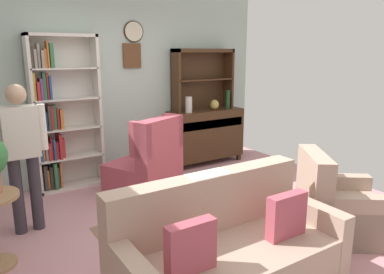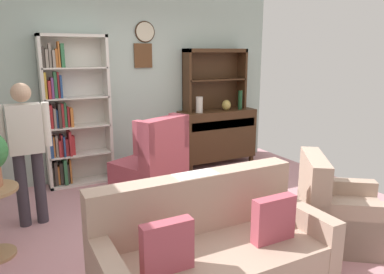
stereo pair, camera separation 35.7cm
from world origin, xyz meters
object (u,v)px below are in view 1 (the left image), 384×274
at_px(sideboard, 206,134).
at_px(vase_tall, 189,105).
at_px(sideboard_hutch, 202,71).
at_px(wingback_chair, 148,166).
at_px(vase_round, 215,105).
at_px(coffee_table, 190,213).
at_px(bottle_wine, 228,99).
at_px(book_stack, 198,200).
at_px(armchair_floral, 337,209).
at_px(person_reading, 22,149).
at_px(bookshelf, 60,117).
at_px(couch_floral, 227,255).

height_order(sideboard, vase_tall, vase_tall).
xyz_separation_m(sideboard_hutch, wingback_chair, (-1.45, -0.85, -1.18)).
relative_size(vase_round, coffee_table, 0.21).
xyz_separation_m(sideboard_hutch, bottle_wine, (0.39, -0.20, -0.48)).
relative_size(sideboard_hutch, book_stack, 5.30).
xyz_separation_m(armchair_floral, person_reading, (-2.67, 1.83, 0.62)).
xyz_separation_m(bookshelf, vase_tall, (1.95, -0.16, 0.03)).
xyz_separation_m(vase_round, coffee_table, (-1.85, -2.15, -0.65)).
bearing_deg(book_stack, person_reading, 139.67).
bearing_deg(vase_tall, book_stack, -120.16).
height_order(person_reading, coffee_table, person_reading).
xyz_separation_m(vase_round, wingback_chair, (-1.58, -0.67, -0.62)).
bearing_deg(sideboard, sideboard_hutch, 90.00).
relative_size(sideboard, vase_round, 7.65).
bearing_deg(vase_round, vase_tall, -178.51).
bearing_deg(bookshelf, bottle_wine, -3.60).
height_order(vase_tall, wingback_chair, vase_tall).
xyz_separation_m(bookshelf, couch_floral, (0.51, -3.02, -0.70)).
bearing_deg(armchair_floral, bottle_wine, 75.60).
relative_size(person_reading, coffee_table, 1.95).
xyz_separation_m(sideboard, person_reading, (-2.98, -1.00, 0.40)).
bearing_deg(book_stack, coffee_table, -159.95).
bearing_deg(sideboard_hutch, armchair_floral, -96.10).
distance_m(coffee_table, book_stack, 0.16).
bearing_deg(person_reading, couch_floral, -59.22).
distance_m(vase_round, armchair_floral, 2.89).
height_order(bookshelf, sideboard_hutch, bookshelf).
relative_size(armchair_floral, book_stack, 5.16).
height_order(vase_round, book_stack, vase_round).
relative_size(vase_round, person_reading, 0.11).
bearing_deg(bottle_wine, sideboard, 167.11).
bearing_deg(couch_floral, sideboard_hutch, 58.96).
height_order(armchair_floral, person_reading, person_reading).
xyz_separation_m(vase_round, couch_floral, (-1.96, -2.87, -0.69)).
bearing_deg(bottle_wine, armchair_floral, -104.40).
bearing_deg(person_reading, coffee_table, -43.95).
bearing_deg(vase_tall, vase_round, 1.49).
bearing_deg(sideboard, person_reading, -161.46).
relative_size(sideboard, book_stack, 6.26).
bearing_deg(coffee_table, person_reading, 136.05).
xyz_separation_m(bookshelf, wingback_chair, (0.90, -0.82, -0.63)).
height_order(sideboard_hutch, book_stack, sideboard_hutch).
bearing_deg(sideboard, vase_round, -27.17).
height_order(bookshelf, bottle_wine, bookshelf).
bearing_deg(armchair_floral, person_reading, 145.60).
bearing_deg(book_stack, bottle_wine, 46.22).
height_order(bookshelf, vase_tall, bookshelf).
relative_size(bookshelf, coffee_table, 2.62).
bearing_deg(coffee_table, sideboard_hutch, 53.42).
distance_m(bookshelf, coffee_table, 2.47).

